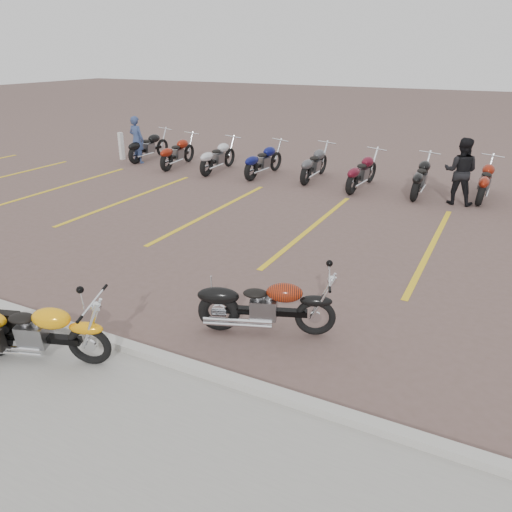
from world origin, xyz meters
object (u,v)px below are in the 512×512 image
Objects in this scene: bollard at (121,146)px; person_b at (461,171)px; person_a at (137,140)px; yellow_cruiser at (35,333)px; flame_cruiser at (263,308)px.

person_b is at bearing -2.11° from bollard.
person_b reaches higher than person_a.
person_a is 1.67× the size of bollard.
person_b reaches higher than yellow_cruiser.
bollard is (-7.86, 10.73, 0.09)m from yellow_cruiser.
person_a is at bearing 105.01° from yellow_cruiser.
person_a reaches higher than bollard.
bollard reaches higher than yellow_cruiser.
bollard is at bearing 119.09° from flame_cruiser.
yellow_cruiser is 1.96× the size of bollard.
yellow_cruiser is 13.30m from bollard.
person_a reaches higher than flame_cruiser.
person_a reaches higher than yellow_cruiser.
person_a is at bearing 117.05° from flame_cruiser.
yellow_cruiser is at bearing 70.19° from person_b.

